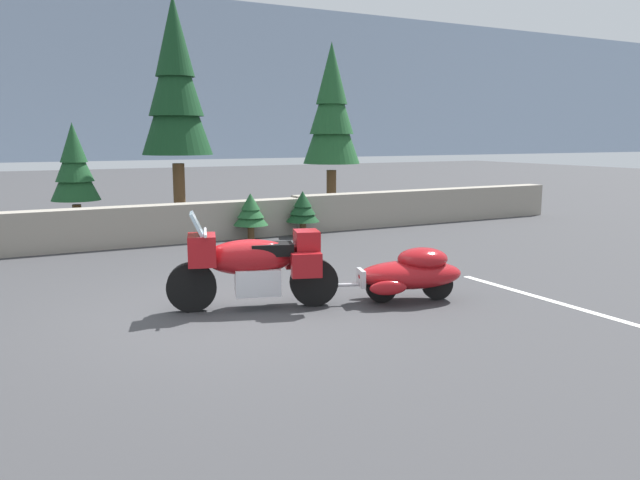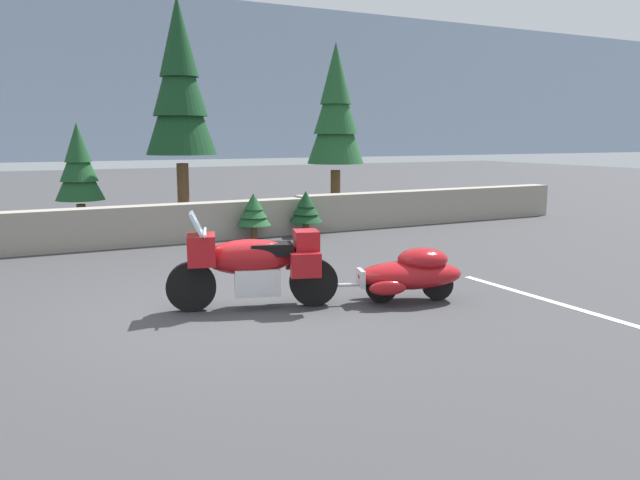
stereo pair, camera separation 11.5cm
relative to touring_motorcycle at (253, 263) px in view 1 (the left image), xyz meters
The scene contains 10 objects.
ground_plane 0.80m from the touring_motorcycle, 166.02° to the right, with size 80.00×80.00×0.00m, color #38383A.
stone_guard_wall 5.89m from the touring_motorcycle, 89.63° to the left, with size 24.00×0.57×0.89m.
touring_motorcycle is the anchor object (origin of this frame).
car_shaped_trailer 2.23m from the touring_motorcycle, 17.60° to the right, with size 2.21×1.13×0.76m.
pine_tree_tall 8.54m from the touring_motorcycle, 81.13° to the left, with size 1.73×1.73×5.70m.
pine_tree_secondary 7.86m from the touring_motorcycle, 99.16° to the left, with size 1.10×1.10×2.63m.
pine_tree_far_right 9.60m from the touring_motorcycle, 54.41° to the left, with size 1.55×1.55×4.82m.
pine_sapling_near 6.34m from the touring_motorcycle, 57.42° to the left, with size 0.78×0.78×1.06m.
pine_sapling_farther 5.75m from the touring_motorcycle, 68.40° to the left, with size 0.78×0.78×1.06m.
parking_stripe_marker 4.24m from the touring_motorcycle, 22.71° to the right, with size 0.12×3.60×0.01m, color silver.
Camera 1 is at (-2.65, -7.68, 2.30)m, focal length 35.65 mm.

